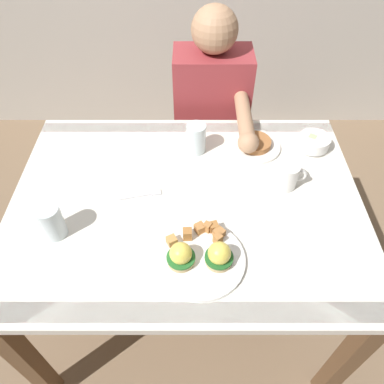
# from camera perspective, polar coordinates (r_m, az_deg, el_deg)

# --- Properties ---
(ground_plane) EXTENTS (6.00, 6.00, 0.00)m
(ground_plane) POSITION_cam_1_polar(r_m,az_deg,el_deg) (1.88, -0.54, -16.27)
(ground_plane) COLOR #7F664C
(dining_table) EXTENTS (1.20, 0.90, 0.74)m
(dining_table) POSITION_cam_1_polar(r_m,az_deg,el_deg) (1.34, -0.74, -4.23)
(dining_table) COLOR white
(dining_table) RESTS_ON ground_plane
(eggs_benedict_plate) EXTENTS (0.27, 0.27, 0.09)m
(eggs_benedict_plate) POSITION_cam_1_polar(r_m,az_deg,el_deg) (1.09, 1.39, -9.85)
(eggs_benedict_plate) COLOR white
(eggs_benedict_plate) RESTS_ON dining_table
(fruit_bowl) EXTENTS (0.12, 0.12, 0.06)m
(fruit_bowl) POSITION_cam_1_polar(r_m,az_deg,el_deg) (1.50, 18.49, 7.26)
(fruit_bowl) COLOR white
(fruit_bowl) RESTS_ON dining_table
(coffee_mug) EXTENTS (0.11, 0.08, 0.09)m
(coffee_mug) POSITION_cam_1_polar(r_m,az_deg,el_deg) (1.31, 14.66, 2.54)
(coffee_mug) COLOR white
(coffee_mug) RESTS_ON dining_table
(fork) EXTENTS (0.16, 0.05, 0.00)m
(fork) POSITION_cam_1_polar(r_m,az_deg,el_deg) (1.28, -7.63, -0.44)
(fork) COLOR silver
(fork) RESTS_ON dining_table
(water_glass_near) EXTENTS (0.07, 0.07, 0.12)m
(water_glass_near) POSITION_cam_1_polar(r_m,az_deg,el_deg) (1.21, -20.75, -4.49)
(water_glass_near) COLOR silver
(water_glass_near) RESTS_ON dining_table
(water_glass_far) EXTENTS (0.07, 0.07, 0.12)m
(water_glass_far) POSITION_cam_1_polar(r_m,az_deg,el_deg) (1.40, 0.79, 8.18)
(water_glass_far) COLOR silver
(water_glass_far) RESTS_ON dining_table
(side_plate) EXTENTS (0.20, 0.20, 0.04)m
(side_plate) POSITION_cam_1_polar(r_m,az_deg,el_deg) (1.46, 9.82, 7.21)
(side_plate) COLOR white
(side_plate) RESTS_ON dining_table
(diner_person) EXTENTS (0.34, 0.54, 1.14)m
(diner_person) POSITION_cam_1_polar(r_m,az_deg,el_deg) (1.76, 3.25, 11.65)
(diner_person) COLOR #33333D
(diner_person) RESTS_ON ground_plane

